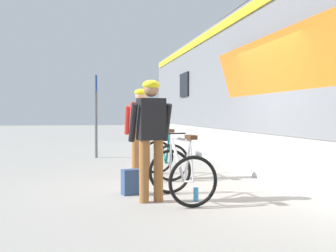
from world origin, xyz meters
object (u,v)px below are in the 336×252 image
Objects in this scene: train_car at (299,84)px; water_bottle_near_the_bikes at (196,194)px; platform_sign_post at (96,102)px; cyclist_near_in_red at (141,125)px; cyclist_far_in_dark at (151,129)px; water_bottle_by_the_backpack at (129,185)px; bicycle_near_teal at (164,157)px; backpack_on_platform at (131,182)px; bicycle_far_silver at (181,173)px.

train_car is 4.69m from water_bottle_near_the_bikes.
cyclist_near_in_red is at bearing -80.02° from platform_sign_post.
cyclist_near_in_red and cyclist_far_in_dark have the same top height.
cyclist_far_in_dark is 1.26m from water_bottle_by_the_backpack.
cyclist_near_in_red is 1.56× the size of bicycle_near_teal.
platform_sign_post reaches higher than water_bottle_near_the_bikes.
backpack_on_platform is at bearing 110.46° from cyclist_far_in_dark.
water_bottle_by_the_backpack is at bearing 105.93° from cyclist_far_in_dark.
train_car is at bearing -37.59° from platform_sign_post.
cyclist_near_in_red is 1.00× the size of cyclist_far_in_dark.
water_bottle_by_the_backpack is at bearing 134.99° from water_bottle_near_the_bikes.
cyclist_near_in_red is 1.73m from backpack_on_platform.
cyclist_far_in_dark is at bearing -93.79° from cyclist_near_in_red.
train_car reaches higher than bicycle_near_teal.
backpack_on_platform is at bearing 139.86° from bicycle_far_silver.
platform_sign_post is (-4.49, 3.45, -0.34)m from train_car.
bicycle_far_silver is 1.07m from water_bottle_by_the_backpack.
backpack_on_platform is at bearing -117.76° from bicycle_near_teal.
bicycle_near_teal is at bearing 85.34° from bicycle_far_silver.
water_bottle_near_the_bikes is at bearing -89.45° from bicycle_near_teal.
bicycle_far_silver is (-3.44, -2.73, -1.56)m from train_car.
platform_sign_post is at bearing 99.60° from bicycle_far_silver.
cyclist_near_in_red is 1.61m from water_bottle_by_the_backpack.
platform_sign_post is (-1.22, 4.00, 1.22)m from bicycle_near_teal.
train_car is 4.97m from backpack_on_platform.
train_car is 10.92× the size of cyclist_far_in_dark.
backpack_on_platform is (-0.85, -1.62, -0.20)m from bicycle_near_teal.
cyclist_far_in_dark is 1.55× the size of bicycle_far_silver.
bicycle_far_silver is at bearing -48.66° from water_bottle_by_the_backpack.
water_bottle_near_the_bikes is (0.65, -0.08, -0.95)m from cyclist_far_in_dark.
water_bottle_near_the_bikes is (0.20, -0.11, -0.30)m from bicycle_far_silver.
bicycle_far_silver reaches higher than water_bottle_near_the_bikes.
cyclist_near_in_red is at bearing -169.41° from train_car.
cyclist_near_in_red is 1.55× the size of bicycle_far_silver.
train_car is 4.66m from bicycle_far_silver.
train_car is at bearing 25.39° from water_bottle_by_the_backpack.
water_bottle_by_the_backpack is at bearing -154.61° from train_car.
cyclist_near_in_red is at bearing 98.81° from bicycle_far_silver.
cyclist_near_in_red reaches higher than backpack_on_platform.
backpack_on_platform is (-0.22, 0.60, -0.85)m from cyclist_far_in_dark.
train_car reaches higher than backpack_on_platform.
bicycle_far_silver is 0.47× the size of platform_sign_post.
bicycle_far_silver is 6.39m from platform_sign_post.
platform_sign_post is at bearing 79.83° from backpack_on_platform.
water_bottle_near_the_bikes is 6.59m from platform_sign_post.
water_bottle_near_the_bikes is 0.86× the size of water_bottle_by_the_backpack.
cyclist_near_in_red is at bearing 103.54° from water_bottle_near_the_bikes.
train_car is at bearing 13.74° from backpack_on_platform.
platform_sign_post is (-0.37, 5.61, 1.42)m from backpack_on_platform.
cyclist_near_in_red is 0.83m from bicycle_near_teal.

